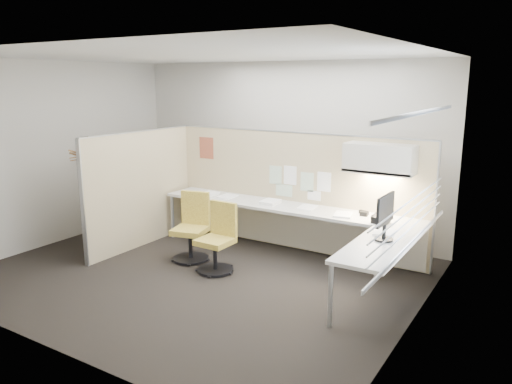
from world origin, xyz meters
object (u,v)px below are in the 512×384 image
Objects in this scene: chair_left at (192,229)px; chair_right at (218,240)px; desk at (302,220)px; monitor at (385,215)px; phone at (380,219)px.

chair_left reaches higher than chair_right.
desk is 1.56m from chair_left.
monitor reaches higher than chair_left.
chair_right is 2.13m from phone.
desk is 7.59× the size of monitor.
monitor is 2.45× the size of phone.
chair_left is 4.39× the size of phone.
monitor is at bearing -13.79° from chair_left.
chair_left is 0.60m from chair_right.
chair_right is 4.22× the size of phone.
monitor is 0.77m from phone.
monitor is at bearing 6.43° from chair_right.
chair_left reaches higher than phone.
chair_right is (-0.79, -0.90, -0.18)m from desk.
chair_right reaches higher than phone.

